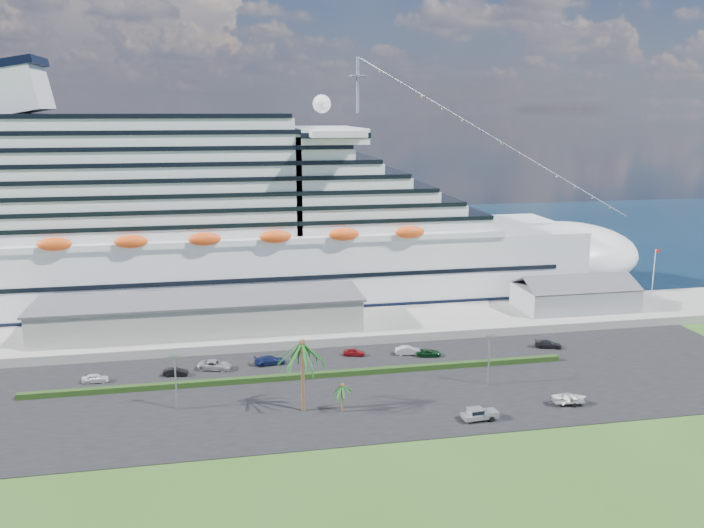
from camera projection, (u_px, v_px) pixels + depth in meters
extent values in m
plane|color=#2E521B|center=(376.00, 417.00, 97.57)|extent=(420.00, 420.00, 0.00)
cube|color=black|center=(361.00, 387.00, 108.09)|extent=(140.00, 38.00, 0.12)
cube|color=gray|center=(332.00, 326.00, 135.69)|extent=(240.00, 20.00, 1.80)
cube|color=black|center=(287.00, 245.00, 222.10)|extent=(420.00, 160.00, 0.02)
cube|color=silver|center=(226.00, 269.00, 153.44)|extent=(160.00, 30.00, 16.00)
ellipsoid|color=silver|center=(557.00, 255.00, 168.14)|extent=(40.00, 30.00, 16.00)
cube|color=black|center=(227.00, 298.00, 154.94)|extent=(164.00, 30.60, 2.40)
cube|color=silver|center=(165.00, 173.00, 146.48)|extent=(128.00, 26.00, 24.80)
cube|color=silver|center=(326.00, 135.00, 151.16)|extent=(14.00, 38.00, 3.20)
cube|color=silver|center=(16.00, 88.00, 137.50)|extent=(11.58, 14.00, 11.58)
cylinder|color=gray|center=(358.00, 85.00, 150.14)|extent=(0.70, 0.70, 12.00)
ellipsoid|color=#EB4E16|center=(205.00, 239.00, 135.41)|extent=(90.00, 2.40, 2.60)
ellipsoid|color=#EB4E16|center=(207.00, 215.00, 165.68)|extent=(90.00, 2.40, 2.60)
cube|color=black|center=(226.00, 265.00, 153.26)|extent=(144.00, 30.40, 0.90)
cube|color=gray|center=(202.00, 314.00, 130.23)|extent=(60.00, 14.00, 6.00)
cube|color=#4C4C54|center=(201.00, 299.00, 129.55)|extent=(61.00, 15.00, 0.40)
cube|color=gray|center=(575.00, 297.00, 144.52)|extent=(24.00, 12.00, 4.80)
cube|color=#4C4C54|center=(583.00, 284.00, 140.85)|extent=(24.00, 6.31, 2.74)
cube|color=#4C4C54|center=(569.00, 277.00, 146.60)|extent=(24.00, 6.31, 2.74)
cylinder|color=silver|center=(653.00, 277.00, 147.03)|extent=(0.16, 0.16, 12.00)
cube|color=red|center=(658.00, 251.00, 145.89)|extent=(1.00, 0.04, 0.70)
cube|color=black|center=(307.00, 376.00, 111.30)|extent=(88.00, 1.10, 0.90)
cylinder|color=gray|center=(176.00, 383.00, 99.18)|extent=(0.24, 0.24, 8.00)
cube|color=gray|center=(174.00, 356.00, 98.27)|extent=(1.60, 0.35, 0.35)
cylinder|color=gray|center=(489.00, 361.00, 108.00)|extent=(0.24, 0.24, 8.00)
cube|color=gray|center=(490.00, 336.00, 107.10)|extent=(1.60, 0.35, 0.35)
cylinder|color=#47301E|center=(303.00, 377.00, 98.40)|extent=(0.54, 0.54, 10.50)
sphere|color=#47301E|center=(302.00, 343.00, 97.25)|extent=(0.98, 0.98, 0.98)
cylinder|color=#47301E|center=(342.00, 399.00, 98.67)|extent=(0.35, 0.35, 4.20)
sphere|color=#47301E|center=(342.00, 385.00, 98.21)|extent=(0.73, 0.73, 0.73)
imported|color=white|center=(95.00, 378.00, 109.64)|extent=(4.12, 1.68, 1.40)
imported|color=black|center=(176.00, 372.00, 112.30)|extent=(4.17, 1.95, 1.32)
imported|color=#A3A4AB|center=(215.00, 365.00, 115.07)|extent=(6.10, 4.00, 1.56)
imported|color=#16214D|center=(270.00, 360.00, 117.35)|extent=(5.46, 2.69, 1.53)
imported|color=maroon|center=(354.00, 352.00, 121.51)|extent=(4.10, 2.46, 1.31)
imported|color=#9C9FA3|center=(408.00, 351.00, 122.00)|extent=(4.83, 2.32, 1.53)
imported|color=black|center=(429.00, 353.00, 121.35)|extent=(4.74, 2.91, 1.23)
imported|color=black|center=(548.00, 344.00, 125.58)|extent=(5.16, 3.39, 1.39)
cylinder|color=black|center=(470.00, 421.00, 95.17)|extent=(0.76, 0.32, 0.74)
cylinder|color=black|center=(466.00, 416.00, 96.87)|extent=(0.76, 0.32, 0.74)
cylinder|color=black|center=(492.00, 419.00, 95.77)|extent=(0.76, 0.32, 0.74)
cylinder|color=black|center=(487.00, 414.00, 97.46)|extent=(0.76, 0.32, 0.74)
cube|color=#A1A4A8|center=(480.00, 415.00, 96.27)|extent=(5.16, 2.27, 0.65)
cube|color=#A1A4A8|center=(489.00, 412.00, 96.44)|extent=(2.37, 1.99, 0.51)
cube|color=#A1A4A8|center=(476.00, 412.00, 96.01)|extent=(2.19, 1.93, 0.88)
cube|color=black|center=(476.00, 411.00, 95.99)|extent=(2.00, 1.96, 0.51)
cube|color=#A1A4A8|center=(465.00, 416.00, 95.84)|extent=(0.98, 1.83, 0.33)
cube|color=gray|center=(569.00, 401.00, 101.24)|extent=(4.82, 2.21, 0.12)
cylinder|color=gray|center=(556.00, 403.00, 100.85)|extent=(2.22, 0.32, 0.08)
cylinder|color=black|center=(575.00, 405.00, 100.49)|extent=(0.67, 0.29, 0.65)
cylinder|color=black|center=(568.00, 400.00, 102.24)|extent=(0.67, 0.29, 0.65)
imported|color=white|center=(569.00, 398.00, 101.11)|extent=(5.50, 4.20, 1.06)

